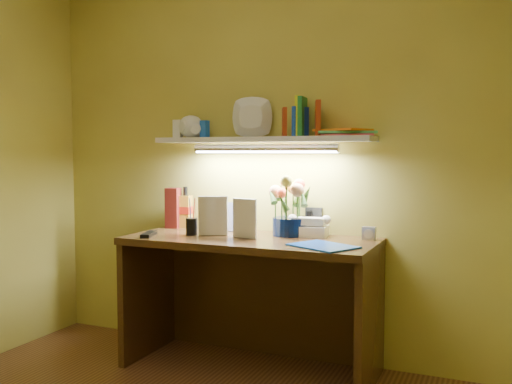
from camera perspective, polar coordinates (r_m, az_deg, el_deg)
desk at (r=3.27m, az=-0.59°, el=-11.12°), size 1.40×0.60×0.75m
flower_bouquet at (r=3.26m, az=3.47°, el=-1.21°), size 0.27×0.27×0.36m
telephone at (r=3.25m, az=5.34°, el=-3.36°), size 0.22×0.18×0.12m
desk_clock at (r=3.17m, az=11.24°, el=-4.08°), size 0.07×0.04×0.07m
whisky_bottle at (r=3.63m, az=-7.06°, el=-1.52°), size 0.08×0.08×0.26m
whisky_box at (r=3.63m, az=-8.28°, el=-1.59°), size 0.09×0.09×0.25m
pen_cup at (r=3.31m, az=-6.45°, el=-2.87°), size 0.07×0.07×0.17m
art_card at (r=3.44m, az=-2.16°, el=-2.51°), size 0.18×0.07×0.17m
tv_remote at (r=3.31m, az=-10.66°, el=-4.17°), size 0.11×0.19×0.02m
blue_folder at (r=2.91m, az=6.72°, el=-5.39°), size 0.38×0.35×0.01m
desk_book_a at (r=3.28m, az=-5.80°, el=-2.38°), size 0.17×0.07×0.23m
desk_book_b at (r=3.22m, az=-2.32°, el=-2.54°), size 0.16×0.06×0.22m
wall_shelf at (r=3.32m, az=0.45°, el=5.93°), size 1.32×0.35×0.26m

